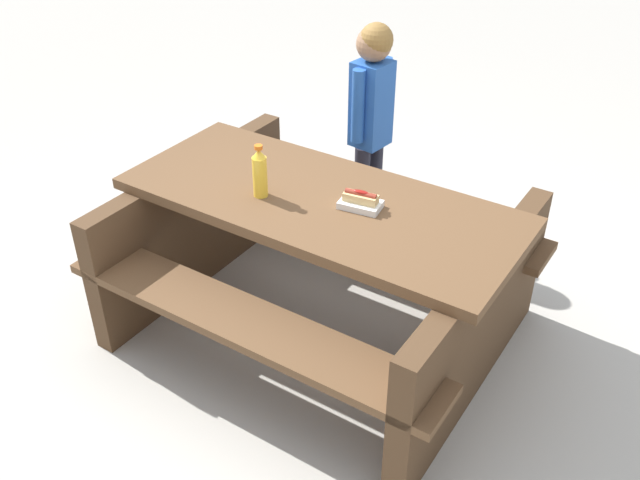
% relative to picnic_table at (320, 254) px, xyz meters
% --- Properties ---
extents(ground_plane, '(30.00, 30.00, 0.00)m').
position_rel_picnic_table_xyz_m(ground_plane, '(0.00, 0.00, -0.44)').
color(ground_plane, '#B7B2A8').
rests_on(ground_plane, ground).
extents(picnic_table, '(2.02, 1.70, 0.75)m').
position_rel_picnic_table_xyz_m(picnic_table, '(0.00, 0.00, 0.00)').
color(picnic_table, brown).
rests_on(picnic_table, ground).
extents(soda_bottle, '(0.06, 0.06, 0.24)m').
position_rel_picnic_table_xyz_m(soda_bottle, '(-0.20, -0.17, 0.42)').
color(soda_bottle, yellow).
rests_on(soda_bottle, picnic_table).
extents(hotdog_tray, '(0.21, 0.16, 0.08)m').
position_rel_picnic_table_xyz_m(hotdog_tray, '(0.19, 0.06, 0.34)').
color(hotdog_tray, white).
rests_on(hotdog_tray, picnic_table).
extents(child_in_coat, '(0.20, 0.31, 1.25)m').
position_rel_picnic_table_xyz_m(child_in_coat, '(-0.43, 0.87, 0.35)').
color(child_in_coat, '#262633').
rests_on(child_in_coat, ground).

